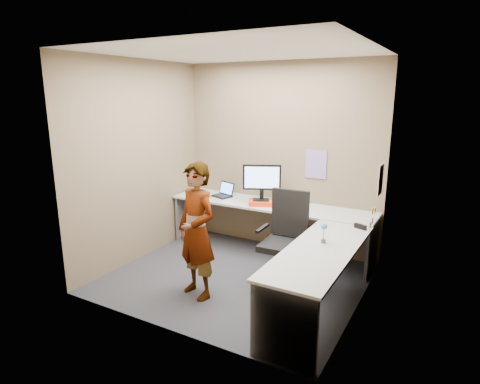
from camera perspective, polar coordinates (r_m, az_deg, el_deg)
The scene contains 21 objects.
ground at distance 5.15m, azimuth -0.66°, elevation -12.12°, with size 3.00×3.00×0.00m, color #28282D.
wall_back at distance 5.86m, azimuth 5.69°, elevation 4.91°, with size 3.00×3.00×0.00m, color brown.
wall_right at distance 4.19m, azimuth 17.37°, elevation 0.75°, with size 2.70×2.70×0.00m, color brown.
wall_left at distance 5.61m, azimuth -14.14°, elevation 4.16°, with size 2.70×2.70×0.00m, color brown.
ceiling at distance 4.65m, azimuth -0.76°, elevation 19.37°, with size 3.00×3.00×0.00m, color white.
desk at distance 5.06m, azimuth 5.83°, elevation -5.44°, with size 2.98×2.58×0.73m.
paper_ream at distance 5.63m, azimuth 2.98°, elevation -1.51°, with size 0.33×0.24×0.07m, color red.
monitor at distance 5.57m, azimuth 3.12°, elevation 1.81°, with size 0.50×0.27×0.50m.
laptop at distance 6.10m, azimuth -2.31°, elevation -0.11°, with size 0.36×0.33×0.21m.
trackball_mouse at distance 5.99m, azimuth -4.73°, elevation -0.68°, with size 0.12×0.08×0.07m.
origami at distance 5.51m, azimuth 7.29°, elevation -1.99°, with size 0.10×0.10×0.06m, color white.
stapler at distance 4.85m, azimuth 16.74°, elevation -4.73°, with size 0.15×0.04×0.06m, color black.
flower at distance 4.28m, azimuth 11.84°, elevation -5.28°, with size 0.07×0.07×0.22m.
calendar_purple at distance 5.66m, azimuth 10.74°, elevation 3.91°, with size 0.30×0.01×0.40m, color #846BB7.
calendar_white at distance 5.07m, azimuth 19.37°, elevation 1.66°, with size 0.01×0.28×0.38m, color white.
sticky_note_a at distance 4.81m, azimuth 18.32°, elevation -2.59°, with size 0.01×0.07×0.07m, color #F2E059.
sticky_note_b at distance 4.89m, azimuth 18.33°, elevation -3.91°, with size 0.01×0.07×0.07m, color pink.
sticky_note_c at distance 4.79m, azimuth 18.02°, elevation -4.53°, with size 0.01×0.07×0.07m, color pink.
sticky_note_d at distance 4.96m, azimuth 18.64°, elevation -2.49°, with size 0.01×0.07×0.07m, color #F2E059.
office_chair at distance 4.89m, azimuth 6.35°, elevation -7.80°, with size 0.59×0.59×1.11m.
person at distance 4.48m, azimuth -6.18°, elevation -5.56°, with size 0.56×0.37×1.54m, color #999399.
Camera 1 is at (2.32, -4.01, 2.25)m, focal length 30.00 mm.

